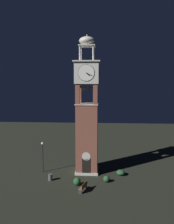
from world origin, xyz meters
TOP-DOWN VIEW (x-y plane):
  - ground at (0.00, 0.00)m, footprint 80.00×80.00m
  - clock_tower at (-0.00, -0.00)m, footprint 3.40×3.40m
  - park_bench at (-0.02, -5.88)m, footprint 0.89×1.66m
  - lamp_post at (-5.93, -0.56)m, footprint 0.36×0.36m
  - trash_bin at (-4.32, -3.26)m, footprint 0.52×0.52m
  - shrub_near_entry at (4.49, -0.98)m, footprint 1.12×1.12m
  - shrub_left_of_tower at (2.60, -3.26)m, footprint 0.79×0.79m
  - shrub_behind_bench at (-0.87, -4.44)m, footprint 0.87×0.87m

SIDE VIEW (x-z plane):
  - ground at x=0.00m, z-range 0.00..0.00m
  - shrub_near_entry at x=4.49m, z-range 0.00..0.71m
  - shrub_left_of_tower at x=2.60m, z-range 0.00..0.77m
  - trash_bin at x=-4.32m, z-range 0.00..0.80m
  - shrub_behind_bench at x=-0.87m, z-range 0.00..0.93m
  - park_bench at x=-0.02m, z-range 0.01..0.96m
  - lamp_post at x=-5.93m, z-range 0.77..4.91m
  - clock_tower at x=0.00m, z-range -1.52..16.57m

